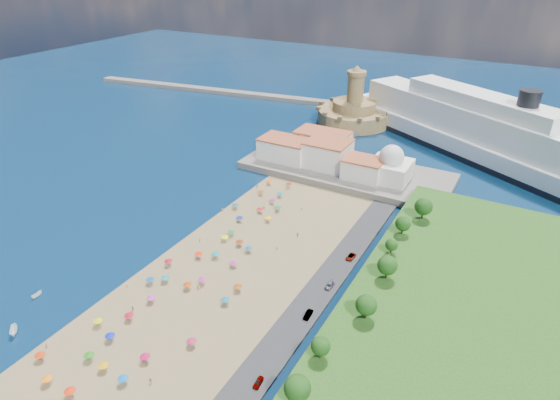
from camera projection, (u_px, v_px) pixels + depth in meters
The scene contains 13 objects.
ground at pixel (232, 250), 153.45m from camera, with size 700.00×700.00×0.00m, color #071938.
terrace at pixel (346, 171), 204.48m from camera, with size 90.00×36.00×3.00m, color #59544C.
jetty at pixel (332, 138), 240.97m from camera, with size 18.00×70.00×2.40m, color #59544C.
breakwater at pixel (226, 92), 317.68m from camera, with size 200.00×7.00×2.60m, color #59544C.
waterfront_buildings at pixel (320, 151), 207.56m from camera, with size 57.00×29.00×11.00m.
domed_building at pixel (391, 166), 190.78m from camera, with size 16.00×16.00×15.00m.
fortress at pixel (354, 112), 261.40m from camera, with size 40.00×40.00×32.40m.
cruise_ship at pixel (475, 133), 220.02m from camera, with size 154.95×103.55×36.04m.
beach_parasols at pixel (203, 262), 143.81m from camera, with size 32.33×116.38×2.20m.
beachgoers at pixel (220, 249), 151.95m from camera, with size 32.80×100.99×1.83m.
moored_boats at pixel (21, 320), 123.54m from camera, with size 10.76×16.05×1.79m.
parked_cars at pixel (323, 295), 131.51m from camera, with size 2.30×59.96×1.33m.
hillside_trees at pixel (372, 280), 123.33m from camera, with size 10.49×104.39×7.66m.
Camera 1 is at (75.98, -103.32, 87.27)m, focal length 30.00 mm.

